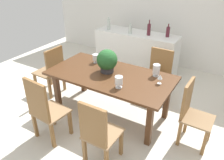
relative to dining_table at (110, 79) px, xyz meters
name	(u,v)px	position (x,y,z in m)	size (l,w,h in m)	color
ground_plane	(109,114)	(0.00, -0.05, -0.66)	(7.04, 7.04, 0.00)	silver
back_wall	(167,11)	(0.00, 2.55, 0.64)	(6.40, 0.10, 2.60)	white
dining_table	(110,79)	(0.00, 0.00, 0.00)	(2.00, 1.03, 0.75)	#4C2D19
chair_far_right	(159,70)	(0.45, 1.02, -0.15)	(0.48, 0.43, 0.91)	brown
chair_foot_end	(192,111)	(1.32, 0.00, -0.14)	(0.43, 0.42, 0.97)	brown
chair_near_left	(44,108)	(-0.46, -1.03, -0.11)	(0.49, 0.46, 1.02)	brown
chair_head_end	(52,69)	(-1.31, 0.00, -0.14)	(0.48, 0.47, 0.96)	brown
chair_near_right	(98,133)	(0.45, -1.03, -0.13)	(0.41, 0.45, 0.98)	brown
flower_centerpiece	(107,61)	(-0.09, 0.05, 0.29)	(0.33, 0.33, 0.38)	#333338
crystal_vase_left	(96,58)	(-0.46, 0.26, 0.19)	(0.11, 0.11, 0.16)	silver
crystal_vase_center_near	(119,81)	(0.32, -0.29, 0.20)	(0.11, 0.11, 0.18)	silver
crystal_vase_right	(156,70)	(0.64, 0.32, 0.20)	(0.11, 0.11, 0.20)	silver
wine_glass	(160,77)	(0.78, 0.12, 0.20)	(0.07, 0.07, 0.15)	silver
kitchen_counter	(136,52)	(-0.36, 1.73, -0.20)	(1.86, 0.57, 0.93)	silver
wine_bottle_dark	(109,24)	(-1.03, 1.62, 0.39)	(0.07, 0.07, 0.29)	#B2BFB7
wine_bottle_green	(168,32)	(0.30, 1.80, 0.37)	(0.08, 0.08, 0.27)	#511E28
wine_bottle_amber	(130,30)	(-0.46, 1.58, 0.36)	(0.07, 0.07, 0.24)	#B2BFB7
wine_bottle_tall	(149,29)	(-0.08, 1.70, 0.39)	(0.07, 0.07, 0.33)	#511E28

